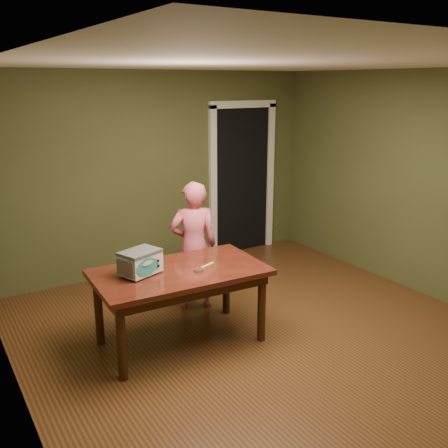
% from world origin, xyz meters
% --- Properties ---
extents(floor, '(5.00, 5.00, 0.00)m').
position_xyz_m(floor, '(0.00, 0.00, 0.00)').
color(floor, brown).
rests_on(floor, ground).
extents(room_shell, '(4.52, 5.02, 2.61)m').
position_xyz_m(room_shell, '(0.00, 0.00, 1.71)').
color(room_shell, '#4A502A').
rests_on(room_shell, ground).
extents(doorway, '(1.10, 0.66, 2.25)m').
position_xyz_m(doorway, '(1.30, 2.78, 1.06)').
color(doorway, black).
rests_on(doorway, ground).
extents(dining_table, '(1.65, 0.98, 0.75)m').
position_xyz_m(dining_table, '(-0.75, 0.48, 0.65)').
color(dining_table, '#38120C').
rests_on(dining_table, floor).
extents(toy_oven, '(0.42, 0.35, 0.23)m').
position_xyz_m(toy_oven, '(-1.11, 0.57, 0.87)').
color(toy_oven, '#4C4F54').
rests_on(toy_oven, dining_table).
extents(baking_pan, '(0.10, 0.10, 0.02)m').
position_xyz_m(baking_pan, '(-0.61, 0.37, 0.76)').
color(baking_pan, silver).
rests_on(baking_pan, dining_table).
extents(spatula, '(0.18, 0.09, 0.01)m').
position_xyz_m(spatula, '(-0.47, 0.45, 0.75)').
color(spatula, '#DDDB60').
rests_on(spatula, dining_table).
extents(child, '(0.61, 0.50, 1.44)m').
position_xyz_m(child, '(-0.26, 1.11, 0.72)').
color(child, '#E45E76').
rests_on(child, floor).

